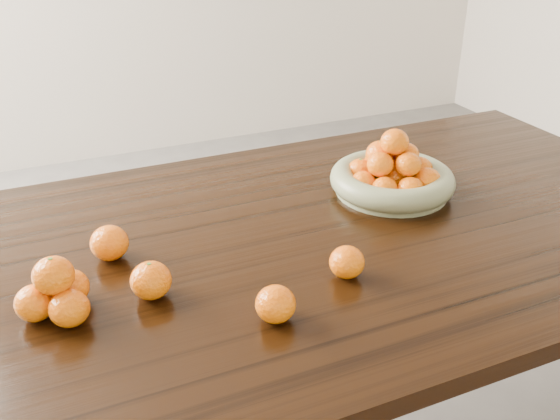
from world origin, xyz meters
name	(u,v)px	position (x,y,z in m)	size (l,w,h in m)	color
dining_table	(288,272)	(0.00, 0.00, 0.66)	(2.00, 1.00, 0.75)	black
fruit_bowl	(393,176)	(0.33, 0.10, 0.79)	(0.30, 0.30, 0.16)	#787C5A
orange_pyramid	(57,293)	(-0.48, -0.09, 0.80)	(0.13, 0.13, 0.11)	orange
loose_orange_0	(151,280)	(-0.32, -0.10, 0.79)	(0.08, 0.08, 0.07)	orange
loose_orange_1	(275,304)	(-0.14, -0.25, 0.78)	(0.07, 0.07, 0.07)	orange
loose_orange_2	(347,262)	(0.04, -0.18, 0.78)	(0.07, 0.07, 0.06)	orange
loose_orange_3	(109,243)	(-0.36, 0.07, 0.79)	(0.08, 0.08, 0.07)	orange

